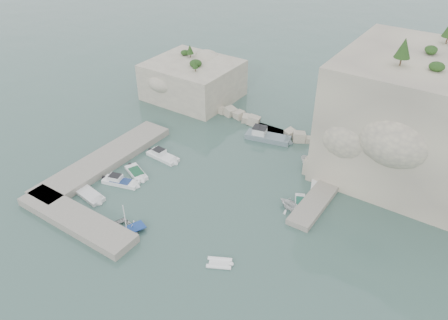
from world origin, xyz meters
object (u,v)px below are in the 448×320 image
Objects in this scene: motorboat_e at (91,197)px; tender_east_d at (312,168)px; work_boat at (268,140)px; tender_east_b at (300,205)px; tender_east_c at (317,185)px; inflatable_dinghy at (219,264)px; motorboat_d at (121,184)px; motorboat_b at (163,158)px; motorboat_c at (137,174)px; rowboat at (127,234)px; tender_east_a at (290,209)px.

motorboat_e is 32.10m from tender_east_d.
motorboat_e is 0.60× the size of work_boat.
tender_east_c is (0.08, 5.41, 0.00)m from tender_east_b.
tender_east_d is 0.51× the size of work_boat.
tender_east_d reaches higher than tender_east_b.
tender_east_c is at bearing 54.03° from inflatable_dinghy.
work_boat is (11.33, 22.26, 0.00)m from motorboat_d.
motorboat_b is 0.74× the size of work_boat.
tender_east_d is (20.56, 15.98, 0.00)m from motorboat_c.
work_boat is at bearing 82.86° from motorboat_c.
motorboat_b reaches higher than motorboat_c.
work_boat is at bearing 39.36° from tender_east_c.
tender_east_d reaches higher than rowboat.
tender_east_d is (0.62, 23.59, 0.00)m from inflatable_dinghy.
motorboat_c is at bearing 87.86° from motorboat_e.
work_boat reaches higher than tender_east_c.
inflatable_dinghy is (19.93, -7.61, 0.00)m from motorboat_c.
motorboat_c is 21.34m from inflatable_dinghy.
motorboat_e is 1.43× the size of tender_east_a.
tender_east_d is at bearing 61.03° from inflatable_dinghy.
tender_east_d reaches higher than motorboat_c.
inflatable_dinghy is 13.34m from tender_east_a.
rowboat is at bearing -56.46° from motorboat_d.
motorboat_d is 1.52× the size of tender_east_b.
inflatable_dinghy is 0.91× the size of tender_east_a.
work_boat reaches higher than motorboat_c.
motorboat_e is 9.56m from rowboat.
motorboat_b is at bearing 118.77° from inflatable_dinghy.
tender_east_c is (22.56, 7.00, 0.00)m from motorboat_b.
motorboat_d is 1.41× the size of tender_east_d.
motorboat_d is 0.72× the size of work_boat.
tender_east_d is at bearing -11.31° from tender_east_b.
motorboat_c is 1.02× the size of motorboat_e.
motorboat_d reaches higher than rowboat.
tender_east_c is at bearing -12.93° from rowboat.
tender_east_b and tender_east_c have the same top height.
work_boat reaches higher than motorboat_b.
rowboat reaches higher than tender_east_b.
tender_east_b is 0.93× the size of tender_east_d.
tender_east_a is at bearing 53.02° from inflatable_dinghy.
motorboat_b reaches higher than rowboat.
work_boat reaches higher than tender_east_d.
motorboat_b is 1.18× the size of tender_east_c.
rowboat is at bearing 162.91° from inflatable_dinghy.
work_boat is (10.73, 13.89, 0.00)m from motorboat_b.
tender_east_d is (20.18, 10.51, 0.00)m from motorboat_b.
motorboat_b reaches higher than motorboat_e.
tender_east_a is 17.68m from work_boat.
motorboat_d reaches higher than tender_east_c.
rowboat is at bearing -60.22° from motorboat_b.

